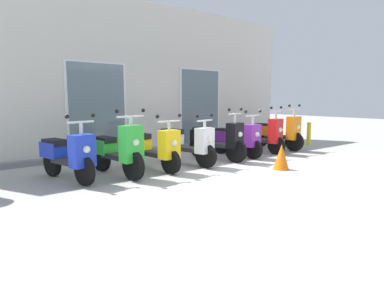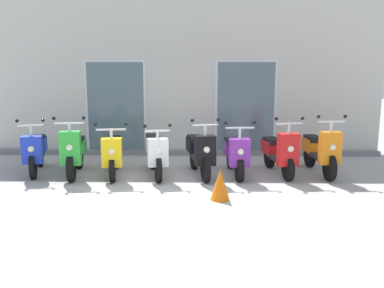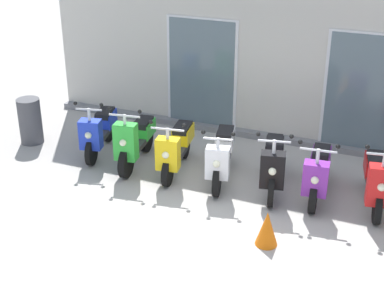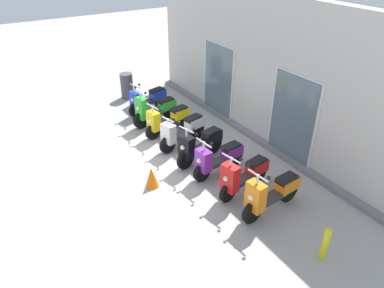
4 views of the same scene
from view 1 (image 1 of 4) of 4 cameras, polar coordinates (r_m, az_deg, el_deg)
ground_plane at (r=6.56m, az=7.42°, el=-4.62°), size 40.00×40.00×0.00m
storefront_facade at (r=8.98m, az=-7.25°, el=10.97°), size 9.75×0.50×3.93m
scooter_blue at (r=6.01m, az=-21.22°, el=-1.75°), size 0.68×1.52×1.19m
scooter_green at (r=6.14m, az=-13.13°, el=-1.12°), size 0.62×1.60×1.26m
scooter_yellow at (r=6.53m, az=-6.99°, el=-0.58°), size 0.64×1.57×1.14m
scooter_white at (r=6.98m, az=-1.03°, el=0.16°), size 0.67×1.58×1.12m
scooter_black at (r=7.54m, az=4.51°, el=0.83°), size 0.69×1.57×1.23m
scooter_purple at (r=8.09m, az=7.93°, el=0.91°), size 0.62×1.51×1.17m
scooter_red at (r=8.78m, az=11.82°, el=1.57°), size 0.65×1.53×1.24m
scooter_orange at (r=9.46m, az=14.91°, el=2.04°), size 0.58×1.64×1.28m
curb_bollard at (r=10.64m, az=19.95°, el=1.72°), size 0.12×0.12×0.70m
traffic_cone at (r=6.79m, az=15.52°, el=-2.18°), size 0.32×0.32×0.52m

